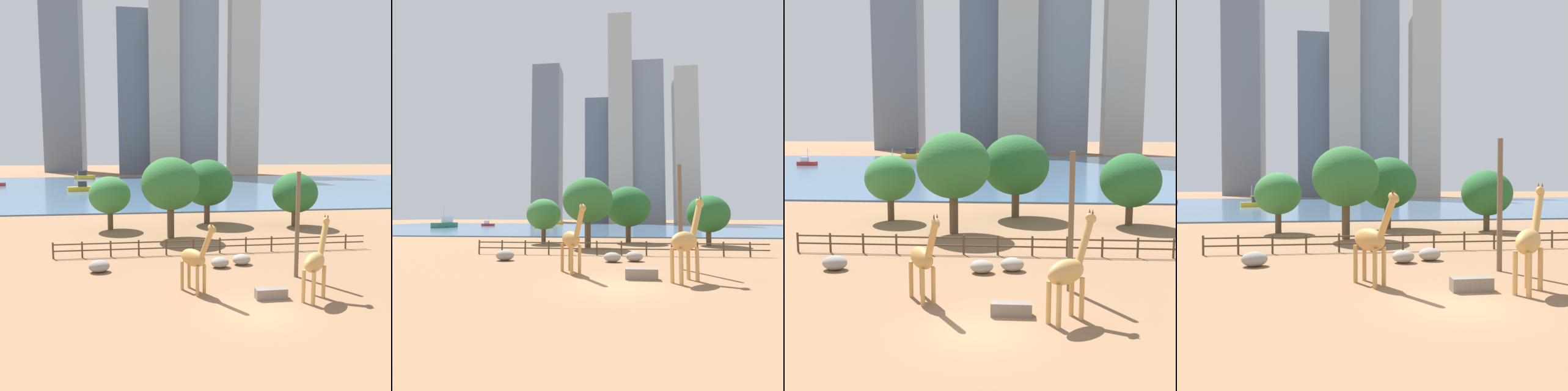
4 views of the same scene
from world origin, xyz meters
TOP-DOWN VIEW (x-y plane):
  - ground_plane at (0.00, 80.00)m, footprint 400.00×400.00m
  - harbor_water at (0.00, 77.00)m, footprint 180.00×86.00m
  - giraffe_tall at (3.68, 1.34)m, footprint 2.56×2.41m
  - giraffe_companion at (-2.90, 3.26)m, footprint 2.12×2.74m
  - utility_pole at (4.18, 5.26)m, footprint 0.28×0.28m
  - boulder_near_fence at (-9.01, 8.04)m, footprint 1.45×1.11m
  - boulder_by_pole at (1.27, 8.54)m, footprint 1.34×1.04m
  - boulder_small at (-0.46, 8.03)m, footprint 1.31×1.00m
  - feeding_trough at (1.26, 1.75)m, footprint 1.80×0.60m
  - enclosure_fence at (-0.34, 12.00)m, footprint 26.12×0.14m
  - tree_left_large at (-3.34, 18.39)m, footprint 5.69×5.69m
  - tree_center_broad at (1.45, 25.75)m, footprint 6.07×6.07m
  - tree_right_tall at (11.05, 22.70)m, footprint 5.05×5.05m
  - tree_left_small at (-9.59, 23.33)m, footprint 4.46×4.46m
  - boat_tug at (-25.50, 108.78)m, footprint 6.75×4.35m
  - boat_barge at (-19.95, 66.78)m, footprint 5.22×3.11m
  - skyline_tower_needle at (-9.48, 143.99)m, footprint 13.62×9.15m
  - skyline_block_central at (-42.61, 168.19)m, footprint 16.74×14.52m
  - skyline_tower_glass at (15.18, 141.55)m, footprint 17.55×10.04m
  - skyline_block_left at (1.99, 139.57)m, footprint 11.79×15.63m
  - skyline_block_right at (33.97, 136.17)m, footprint 11.49×8.20m

SIDE VIEW (x-z plane):
  - ground_plane at x=0.00m, z-range 0.00..0.00m
  - harbor_water at x=0.00m, z-range 0.00..0.20m
  - feeding_trough at x=1.26m, z-range 0.00..0.60m
  - boulder_small at x=-0.46m, z-range 0.00..0.75m
  - boulder_by_pole at x=1.27m, z-range 0.00..0.78m
  - boulder_near_fence at x=-9.01m, z-range 0.00..0.83m
  - enclosure_fence at x=-0.34m, z-range 0.11..1.41m
  - boat_barge at x=-19.95m, z-range -1.27..3.15m
  - boat_tug at x=-25.50m, z-range -0.25..2.55m
  - giraffe_companion at x=-2.90m, z-range -0.13..4.31m
  - giraffe_tall at x=3.68m, z-range -0.16..4.55m
  - utility_pole at x=4.18m, z-range 0.00..7.05m
  - tree_left_small at x=-9.59m, z-range 0.88..6.69m
  - tree_right_tall at x=11.05m, z-range 0.76..6.86m
  - tree_center_broad at x=1.45m, z-range 1.03..8.60m
  - tree_left_large at x=-3.34m, z-range 1.36..9.26m
  - skyline_tower_needle at x=-9.48m, z-range 0.00..65.57m
  - skyline_block_right at x=33.97m, z-range 0.00..77.09m
  - skyline_tower_glass at x=15.18m, z-range 0.00..83.42m
  - skyline_block_central at x=-42.61m, z-range 0.00..96.57m
  - skyline_block_left at x=1.99m, z-range 0.00..105.90m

